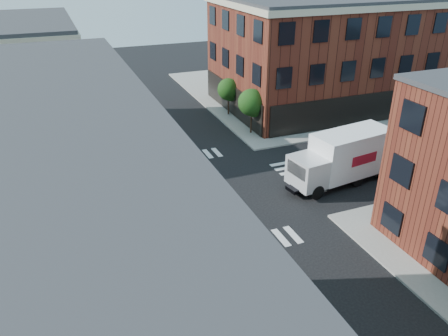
% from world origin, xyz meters
% --- Properties ---
extents(ground, '(120.00, 120.00, 0.00)m').
position_xyz_m(ground, '(0.00, 0.00, 0.00)').
color(ground, black).
rests_on(ground, ground).
extents(sidewalk_ne, '(30.00, 30.00, 0.15)m').
position_xyz_m(sidewalk_ne, '(21.00, 21.00, 0.07)').
color(sidewalk_ne, gray).
rests_on(sidewalk_ne, ground).
extents(building_ne, '(25.00, 16.00, 12.00)m').
position_xyz_m(building_ne, '(20.50, 16.00, 6.00)').
color(building_ne, '#4C1B13').
rests_on(building_ne, ground).
extents(tree_near, '(2.69, 2.69, 4.49)m').
position_xyz_m(tree_near, '(7.56, 9.98, 3.16)').
color(tree_near, black).
rests_on(tree_near, ground).
extents(tree_far, '(2.43, 2.43, 4.07)m').
position_xyz_m(tree_far, '(7.56, 15.98, 2.87)').
color(tree_far, black).
rests_on(tree_far, ground).
extents(signal_pole, '(1.29, 1.24, 4.60)m').
position_xyz_m(signal_pole, '(-6.72, -6.68, 2.86)').
color(signal_pole, black).
rests_on(signal_pole, ground).
extents(box_truck, '(9.29, 3.90, 4.10)m').
position_xyz_m(box_truck, '(9.90, -1.91, 2.13)').
color(box_truck, white).
rests_on(box_truck, ground).
extents(traffic_cone, '(0.43, 0.43, 0.66)m').
position_xyz_m(traffic_cone, '(-5.70, -5.70, 0.32)').
color(traffic_cone, orange).
rests_on(traffic_cone, ground).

